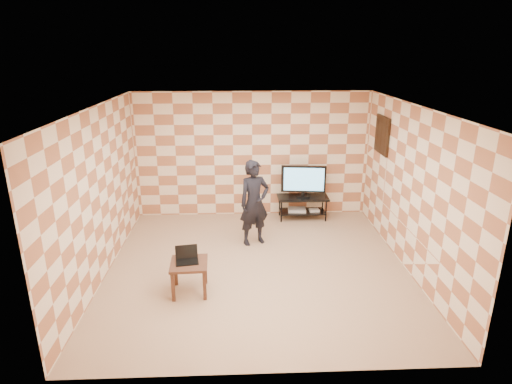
% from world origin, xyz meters
% --- Properties ---
extents(floor, '(5.00, 5.00, 0.00)m').
position_xyz_m(floor, '(0.00, 0.00, 0.00)').
color(floor, tan).
rests_on(floor, ground).
extents(wall_back, '(5.00, 0.02, 2.70)m').
position_xyz_m(wall_back, '(0.00, 2.50, 1.35)').
color(wall_back, '#F6DFBD').
rests_on(wall_back, ground).
extents(wall_front, '(5.00, 0.02, 2.70)m').
position_xyz_m(wall_front, '(0.00, -2.50, 1.35)').
color(wall_front, '#F6DFBD').
rests_on(wall_front, ground).
extents(wall_left, '(0.02, 5.00, 2.70)m').
position_xyz_m(wall_left, '(-2.50, 0.00, 1.35)').
color(wall_left, '#F6DFBD').
rests_on(wall_left, ground).
extents(wall_right, '(0.02, 5.00, 2.70)m').
position_xyz_m(wall_right, '(2.50, 0.00, 1.35)').
color(wall_right, '#F6DFBD').
rests_on(wall_right, ground).
extents(ceiling, '(5.00, 5.00, 0.02)m').
position_xyz_m(ceiling, '(0.00, 0.00, 2.70)').
color(ceiling, white).
rests_on(ceiling, wall_back).
extents(wall_art, '(0.04, 0.72, 0.72)m').
position_xyz_m(wall_art, '(2.47, 1.55, 1.95)').
color(wall_art, black).
rests_on(wall_art, wall_right).
extents(tv_stand, '(1.09, 0.49, 0.50)m').
position_xyz_m(tv_stand, '(1.08, 2.17, 0.37)').
color(tv_stand, black).
rests_on(tv_stand, floor).
extents(tv, '(0.95, 0.21, 0.69)m').
position_xyz_m(tv, '(1.08, 2.16, 0.88)').
color(tv, black).
rests_on(tv, tv_stand).
extents(dvd_player, '(0.40, 0.30, 0.06)m').
position_xyz_m(dvd_player, '(0.96, 2.16, 0.20)').
color(dvd_player, silver).
rests_on(dvd_player, tv_stand).
extents(game_console, '(0.22, 0.17, 0.05)m').
position_xyz_m(game_console, '(1.33, 2.13, 0.20)').
color(game_console, silver).
rests_on(game_console, tv_stand).
extents(side_table, '(0.57, 0.57, 0.50)m').
position_xyz_m(side_table, '(-1.06, -0.72, 0.41)').
color(side_table, '#3B1E15').
rests_on(side_table, floor).
extents(laptop, '(0.37, 0.31, 0.22)m').
position_xyz_m(laptop, '(-1.09, -0.67, 0.55)').
color(laptop, black).
rests_on(laptop, side_table).
extents(person, '(0.69, 0.59, 1.62)m').
position_xyz_m(person, '(-0.01, 0.98, 0.81)').
color(person, black).
rests_on(person, floor).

